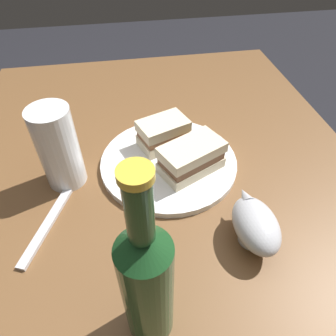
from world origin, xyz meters
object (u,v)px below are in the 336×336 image
(sandwich_half_right, at_px, (163,133))
(fork, at_px, (48,223))
(sandwich_half_left, at_px, (191,158))
(cider_bottle, at_px, (147,284))
(pint_glass, at_px, (60,153))
(plate, at_px, (169,162))
(gravy_boat, at_px, (255,224))

(sandwich_half_right, distance_m, fork, 0.29)
(sandwich_half_left, xyz_separation_m, fork, (0.08, -0.27, -0.04))
(sandwich_half_right, relative_size, cider_bottle, 0.40)
(pint_glass, height_order, fork, pint_glass)
(sandwich_half_left, distance_m, fork, 0.29)
(sandwich_half_right, distance_m, pint_glass, 0.21)
(plate, height_order, sandwich_half_right, sandwich_half_right)
(pint_glass, distance_m, gravy_boat, 0.37)
(cider_bottle, bearing_deg, sandwich_half_left, 156.80)
(pint_glass, bearing_deg, sandwich_half_right, 106.62)
(sandwich_half_left, xyz_separation_m, gravy_boat, (0.17, 0.07, -0.00))
(cider_bottle, relative_size, fork, 1.64)
(gravy_boat, bearing_deg, plate, -152.63)
(plate, height_order, fork, plate)
(cider_bottle, bearing_deg, gravy_boat, 119.45)
(sandwich_half_right, relative_size, gravy_boat, 0.95)
(sandwich_half_right, xyz_separation_m, pint_glass, (0.06, -0.20, 0.03))
(gravy_boat, bearing_deg, pint_glass, -122.02)
(plate, distance_m, fork, 0.26)
(sandwich_half_left, distance_m, gravy_boat, 0.18)
(fork, bearing_deg, sandwich_half_left, 128.73)
(sandwich_half_right, xyz_separation_m, fork, (0.17, -0.23, -0.04))
(plate, xyz_separation_m, sandwich_half_left, (0.03, 0.04, 0.04))
(sandwich_half_left, relative_size, cider_bottle, 0.48)
(gravy_boat, bearing_deg, sandwich_half_right, -157.05)
(sandwich_half_right, distance_m, gravy_boat, 0.28)
(plate, height_order, gravy_boat, gravy_boat)
(sandwich_half_left, xyz_separation_m, sandwich_half_right, (-0.09, -0.04, -0.00))
(plate, relative_size, sandwich_half_right, 2.40)
(plate, relative_size, gravy_boat, 2.28)
(plate, bearing_deg, gravy_boat, 27.37)
(cider_bottle, bearing_deg, fork, -140.93)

